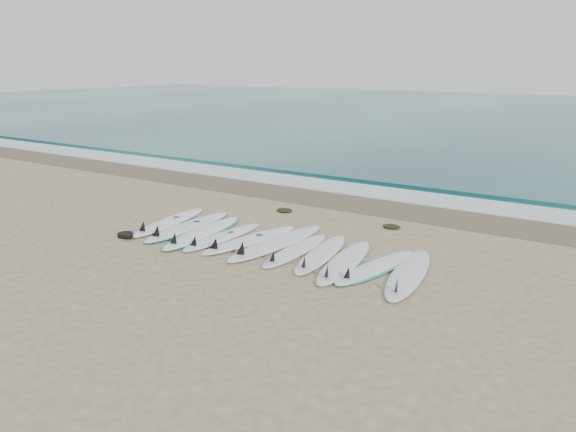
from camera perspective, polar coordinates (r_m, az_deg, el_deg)
The scene contains 19 objects.
ground at distance 11.04m, azimuth -1.75°, elevation -3.16°, with size 120.00×120.00×0.00m, color #9D8966.
ocean at distance 41.67m, azimuth 24.95°, elevation 9.15°, with size 120.00×55.00×0.03m, color #1B5E5C.
wet_sand_band at distance 14.46m, azimuth 7.53°, elevation 1.22°, with size 120.00×1.80×0.01m, color brown.
foam_band at distance 15.70m, azimuth 9.75°, elevation 2.31°, with size 120.00×1.40×0.04m, color silver.
wave_crest at distance 17.06m, azimuth 11.77°, elevation 3.34°, with size 120.00×1.00×0.10m, color #1B5E5C.
surfboard_0 at distance 12.82m, azimuth -12.09°, elevation -0.60°, with size 0.95×2.65×0.33m.
surfboard_1 at distance 12.40m, azimuth -10.18°, elevation -1.07°, with size 0.79×2.75×0.35m.
surfboard_2 at distance 11.90m, azimuth -8.74°, elevation -1.70°, with size 0.97×2.75×0.34m.
surfboard_3 at distance 11.57m, azimuth -6.80°, elevation -2.12°, with size 0.55×2.34×0.30m.
surfboard_4 at distance 11.30m, azimuth -4.09°, elevation -2.45°, with size 0.95×2.60×0.33m.
surfboard_5 at distance 11.08m, azimuth -1.36°, elevation -2.75°, with size 0.80×2.94×0.37m.
surfboard_6 at distance 10.68m, azimuth 0.67°, elevation -3.52°, with size 0.59×2.33×0.30m.
surfboard_7 at distance 10.48m, azimuth 3.28°, elevation -3.91°, with size 0.91×2.47×0.31m.
surfboard_8 at distance 10.10m, azimuth 5.66°, elevation -4.69°, with size 0.92×2.60×0.33m.
surfboard_9 at distance 9.97m, azimuth 8.86°, elevation -5.16°, with size 0.94×2.39×0.30m.
surfboard_10 at distance 9.71m, azimuth 12.08°, elevation -5.79°, with size 0.99×2.68×0.34m.
seaweed_near at distance 13.60m, azimuth -0.34°, elevation 0.60°, with size 0.41×0.32×0.08m, color black.
seaweed_far at distance 12.47m, azimuth 10.49°, elevation -1.05°, with size 0.40×0.31×0.08m, color black.
leash_coil at distance 12.10m, azimuth -16.14°, elevation -1.87°, with size 0.46×0.36×0.11m.
Camera 1 is at (5.98, -8.59, 3.51)m, focal length 35.00 mm.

